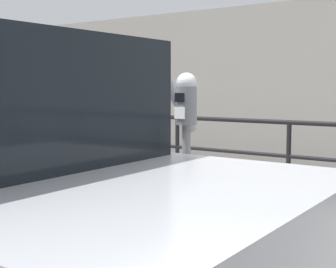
{
  "coord_description": "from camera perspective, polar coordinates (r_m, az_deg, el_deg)",
  "views": [
    {
      "loc": [
        2.26,
        -2.89,
        1.55
      ],
      "look_at": [
        0.06,
        0.24,
        1.18
      ],
      "focal_mm": 51.83,
      "sensor_mm": 36.0,
      "label": 1
    }
  ],
  "objects": [
    {
      "name": "backdrop_wall",
      "position": [
        8.2,
        19.09,
        4.68
      ],
      "size": [
        32.0,
        0.5,
        2.93
      ],
      "primitive_type": "cube",
      "color": "gray",
      "rests_on": "ground"
    },
    {
      "name": "pedestrian_at_meter",
      "position": [
        4.17,
        -3.03,
        -0.33
      ],
      "size": [
        0.66,
        0.5,
        1.72
      ],
      "rotation": [
        0.0,
        0.0,
        -0.1
      ],
      "color": "black",
      "rests_on": "sidewalk_curb"
    },
    {
      "name": "sidewalk_curb",
      "position": [
        5.26,
        8.25,
        -10.85
      ],
      "size": [
        36.0,
        3.25,
        0.13
      ],
      "primitive_type": "cube",
      "color": "#ADA8A0",
      "rests_on": "ground"
    },
    {
      "name": "parking_meter",
      "position": [
        3.8,
        2.16,
        0.69
      ],
      "size": [
        0.16,
        0.18,
        1.53
      ],
      "rotation": [
        0.0,
        0.0,
        3.06
      ],
      "color": "slate",
      "rests_on": "sidewalk_curb"
    },
    {
      "name": "background_railing",
      "position": [
        6.37,
        14.02,
        -1.01
      ],
      "size": [
        24.06,
        0.06,
        1.0
      ],
      "color": "black",
      "rests_on": "sidewalk_curb"
    }
  ]
}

